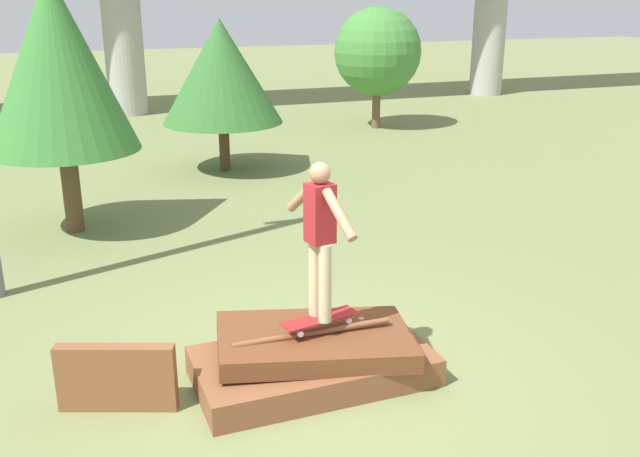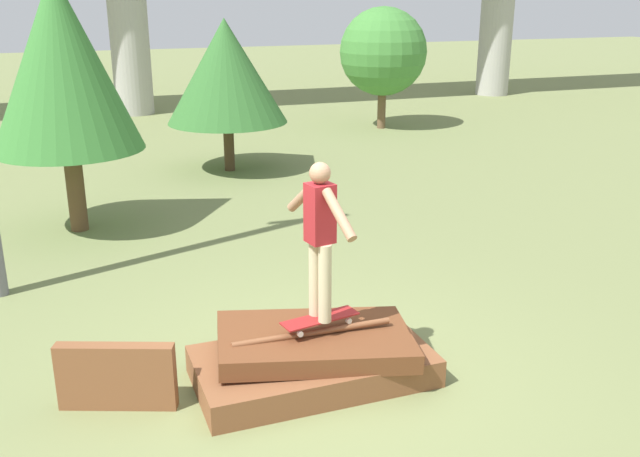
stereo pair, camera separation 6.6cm
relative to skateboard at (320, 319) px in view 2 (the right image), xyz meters
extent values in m
plane|color=olive|center=(-0.09, -0.05, -0.58)|extent=(80.00, 80.00, 0.00)
cube|color=brown|center=(-0.09, -0.05, -0.45)|extent=(2.19, 1.17, 0.27)
cube|color=brown|center=(-0.05, 0.01, -0.23)|extent=(1.97, 1.39, 0.26)
cylinder|color=brown|center=(-0.09, -0.05, -0.10)|extent=(1.52, 0.06, 0.06)
cube|color=brown|center=(-1.84, 0.07, -0.28)|extent=(1.00, 0.48, 0.60)
cube|color=maroon|center=(0.00, 0.00, 0.01)|extent=(0.77, 0.35, 0.01)
cylinder|color=silver|center=(0.24, 0.14, -0.05)|extent=(0.06, 0.04, 0.05)
cylinder|color=silver|center=(0.27, -0.04, -0.05)|extent=(0.06, 0.04, 0.05)
cylinder|color=silver|center=(-0.27, 0.04, -0.05)|extent=(0.06, 0.04, 0.05)
cylinder|color=silver|center=(-0.24, -0.14, -0.05)|extent=(0.06, 0.04, 0.05)
cylinder|color=#C6B78E|center=(-0.02, 0.08, 0.38)|extent=(0.12, 0.12, 0.74)
cylinder|color=#C6B78E|center=(0.02, -0.08, 0.38)|extent=(0.12, 0.12, 0.74)
cube|color=maroon|center=(0.00, 0.00, 1.02)|extent=(0.26, 0.25, 0.54)
sphere|color=#A37556|center=(0.00, 0.00, 1.39)|extent=(0.19, 0.19, 0.19)
cylinder|color=#A37556|center=(-0.06, 0.31, 1.10)|extent=(0.18, 0.48, 0.38)
cylinder|color=#A37556|center=(0.06, -0.31, 1.10)|extent=(0.18, 0.48, 0.38)
cylinder|color=brown|center=(5.77, 11.40, -0.07)|extent=(0.21, 0.21, 1.02)
sphere|color=#428438|center=(5.77, 11.40, 1.38)|extent=(2.23, 2.23, 2.23)
cylinder|color=#4C3823|center=(0.99, 8.21, -0.10)|extent=(0.21, 0.21, 0.97)
cone|color=#336B2D|center=(0.99, 8.21, 1.38)|extent=(2.35, 2.35, 1.99)
cylinder|color=brown|center=(-1.99, 5.28, 0.03)|extent=(0.26, 0.26, 1.24)
cone|color=#387A33|center=(-1.99, 5.28, 1.91)|extent=(2.14, 2.14, 2.51)
camera|label=1|loc=(-2.06, -5.59, 2.88)|focal=40.00mm
camera|label=2|loc=(-2.00, -5.61, 2.88)|focal=40.00mm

